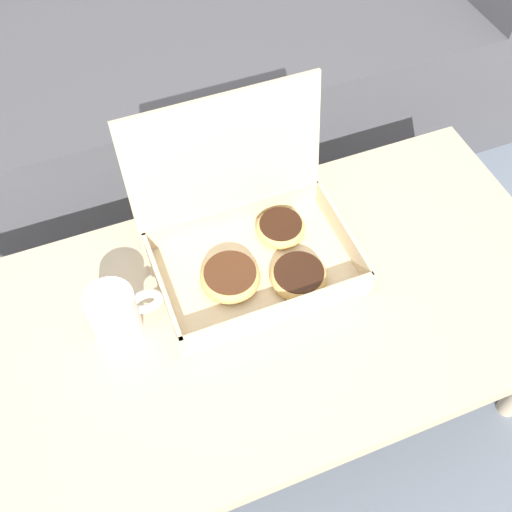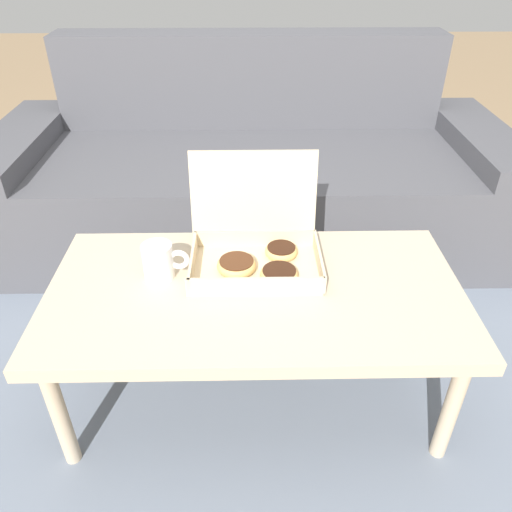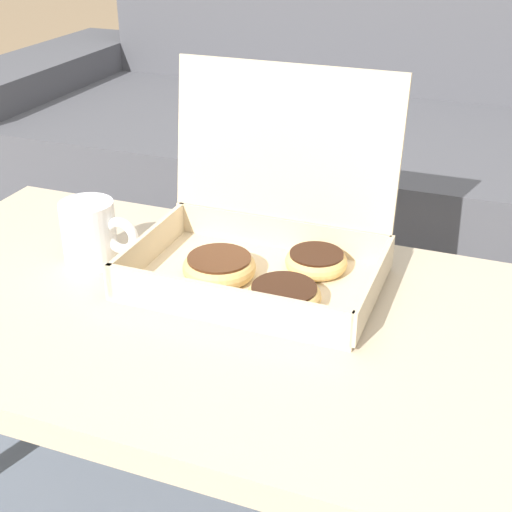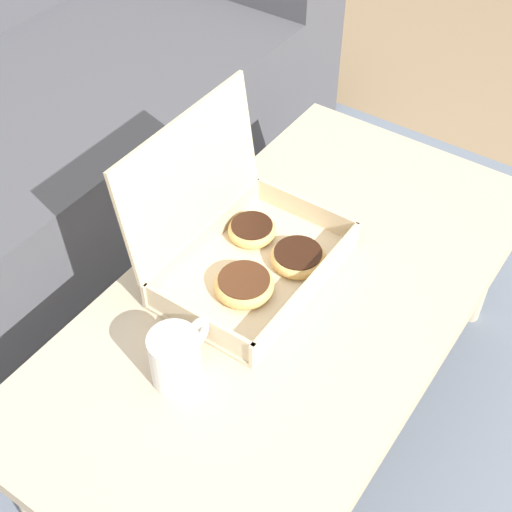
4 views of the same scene
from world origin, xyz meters
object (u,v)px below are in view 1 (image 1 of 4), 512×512
(coffee_mug, at_px, (116,313))
(coffee_table, at_px, (270,318))
(couch, at_px, (141,58))
(pastry_box, at_px, (255,242))

(coffee_mug, bearing_deg, coffee_table, -12.42)
(coffee_table, relative_size, coffee_mug, 8.71)
(coffee_table, bearing_deg, coffee_mug, 167.58)
(couch, bearing_deg, coffee_mug, -105.78)
(coffee_table, distance_m, coffee_mug, 0.29)
(coffee_table, xyz_separation_m, coffee_mug, (-0.27, 0.06, 0.09))
(couch, xyz_separation_m, pastry_box, (0.01, -0.90, 0.19))
(couch, xyz_separation_m, coffee_mug, (-0.27, -0.95, 0.19))
(coffee_table, height_order, pastry_box, pastry_box)
(coffee_table, bearing_deg, couch, 90.00)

